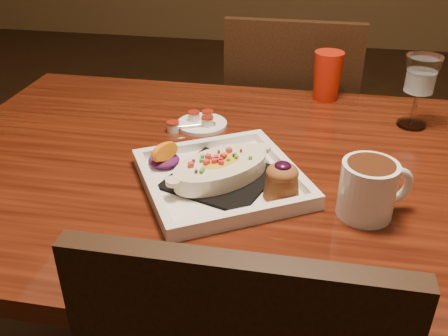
% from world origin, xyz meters
% --- Properties ---
extents(table, '(1.50, 0.90, 0.75)m').
position_xyz_m(table, '(0.00, 0.00, 0.65)').
color(table, maroon).
rests_on(table, floor).
extents(chair_far, '(0.42, 0.42, 0.93)m').
position_xyz_m(chair_far, '(-0.00, 0.63, 0.51)').
color(chair_far, black).
rests_on(chair_far, floor).
extents(plate, '(0.40, 0.40, 0.08)m').
position_xyz_m(plate, '(-0.09, -0.09, 0.78)').
color(plate, white).
rests_on(plate, table).
extents(coffee_mug, '(0.13, 0.10, 0.10)m').
position_xyz_m(coffee_mug, '(0.18, -0.14, 0.81)').
color(coffee_mug, white).
rests_on(coffee_mug, table).
extents(goblet, '(0.08, 0.08, 0.17)m').
position_xyz_m(goblet, '(0.31, 0.26, 0.87)').
color(goblet, silver).
rests_on(goblet, table).
extents(saucer, '(0.12, 0.12, 0.08)m').
position_xyz_m(saucer, '(-0.19, 0.17, 0.76)').
color(saucer, white).
rests_on(saucer, table).
extents(creamer_loose, '(0.03, 0.03, 0.02)m').
position_xyz_m(creamer_loose, '(-0.25, 0.13, 0.76)').
color(creamer_loose, silver).
rests_on(creamer_loose, table).
extents(red_tumbler, '(0.08, 0.08, 0.13)m').
position_xyz_m(red_tumbler, '(0.10, 0.40, 0.81)').
color(red_tumbler, red).
rests_on(red_tumbler, table).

